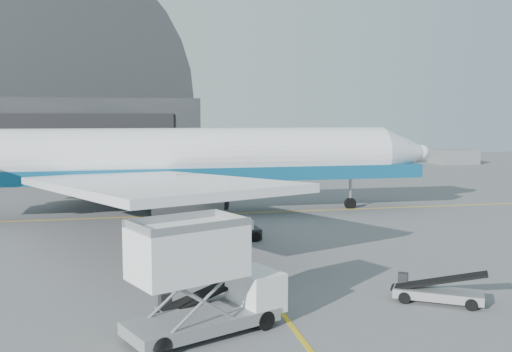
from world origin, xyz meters
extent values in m
plane|color=#565659|center=(0.00, 0.00, 0.00)|extent=(200.00, 200.00, 0.00)
cube|color=gold|center=(0.00, 20.00, 0.01)|extent=(80.00, 0.25, 0.02)
cube|color=gold|center=(0.00, -2.00, 0.01)|extent=(0.25, 40.00, 0.02)
cube|color=black|center=(-22.00, 65.00, 6.00)|extent=(50.00, 28.00, 12.00)
cube|color=black|center=(-22.00, 50.90, 5.00)|extent=(42.00, 0.40, 9.50)
cube|color=black|center=(38.00, 72.00, 0.00)|extent=(14.00, 8.00, 4.00)
cube|color=gray|center=(55.00, 68.00, 0.00)|extent=(8.00, 6.00, 2.80)
cylinder|color=white|center=(-1.58, 20.49, 5.64)|extent=(39.07, 5.21, 5.21)
cone|color=white|center=(20.34, 20.49, 5.64)|extent=(4.78, 5.21, 5.21)
sphere|color=white|center=(22.51, 20.49, 5.64)|extent=(1.52, 1.52, 1.52)
cube|color=black|center=(19.04, 20.49, 6.30)|extent=(2.82, 2.39, 0.76)
cube|color=navy|center=(-1.58, 20.49, 3.96)|extent=(45.59, 5.26, 1.30)
cube|color=white|center=(-5.92, 7.47, 4.56)|extent=(20.02, 26.61, 1.58)
cube|color=white|center=(-5.92, 33.52, 4.56)|extent=(20.02, 26.61, 1.58)
cylinder|color=gray|center=(-2.67, 11.81, 2.82)|extent=(5.64, 2.93, 2.93)
cylinder|color=gray|center=(-2.67, 29.18, 2.82)|extent=(5.64, 2.93, 2.93)
cylinder|color=#A5A5AA|center=(14.70, 20.49, 1.52)|extent=(0.30, 0.30, 3.04)
cylinder|color=black|center=(14.70, 20.49, 0.49)|extent=(1.19, 0.38, 1.19)
cylinder|color=black|center=(-3.75, 17.02, 0.60)|extent=(1.41, 0.49, 1.41)
cylinder|color=black|center=(-3.75, 23.97, 0.60)|extent=(1.41, 0.49, 1.41)
cube|color=gray|center=(-4.04, -9.99, 0.60)|extent=(7.06, 5.05, 0.55)
cube|color=silver|center=(-1.44, -8.84, 1.48)|extent=(2.62, 3.01, 1.75)
cube|color=black|center=(-0.69, -8.51, 1.75)|extent=(0.92, 1.94, 0.98)
cube|color=silver|center=(-4.64, -10.25, 3.72)|extent=(5.30, 4.35, 2.19)
cylinder|color=black|center=(-1.27, -10.02, 0.44)|extent=(0.93, 0.65, 0.87)
cylinder|color=black|center=(-2.20, -7.92, 0.44)|extent=(0.93, 0.65, 0.87)
cylinder|color=black|center=(-5.87, -12.05, 0.44)|extent=(0.93, 0.65, 0.87)
cylinder|color=black|center=(-6.80, -9.95, 0.44)|extent=(0.93, 0.65, 0.87)
cube|color=black|center=(0.73, 8.21, 0.48)|extent=(3.62, 2.17, 0.78)
cube|color=silver|center=(1.25, 8.24, 1.18)|extent=(1.34, 1.66, 0.78)
cylinder|color=black|center=(2.01, 7.43, 0.35)|extent=(0.81, 0.36, 0.78)
cylinder|color=black|center=(1.88, 9.17, 0.35)|extent=(0.81, 0.36, 0.78)
cylinder|color=black|center=(-0.42, 7.24, 0.35)|extent=(0.81, 0.36, 0.78)
cylinder|color=black|center=(-0.56, 8.98, 0.35)|extent=(0.81, 0.36, 0.78)
cube|color=gray|center=(-3.49, -8.06, 0.48)|extent=(4.98, 3.07, 0.48)
cube|color=black|center=(-3.49, -8.06, 1.23)|extent=(5.10, 2.67, 1.37)
cube|color=black|center=(-5.51, -8.14, 1.02)|extent=(0.65, 0.58, 0.64)
cylinder|color=black|center=(-1.62, -8.20, 0.32)|extent=(0.70, 0.47, 0.64)
cylinder|color=black|center=(-2.12, -6.78, 0.32)|extent=(0.70, 0.47, 0.64)
cylinder|color=black|center=(-4.86, -9.33, 0.32)|extent=(0.70, 0.47, 0.64)
cylinder|color=black|center=(-5.36, -7.91, 0.32)|extent=(0.70, 0.47, 0.64)
cube|color=gray|center=(8.07, -8.29, 0.44)|extent=(4.45, 3.53, 0.44)
cube|color=black|center=(8.07, -8.29, 1.13)|extent=(4.43, 3.27, 1.26)
cube|color=black|center=(6.85, -6.90, 0.93)|extent=(0.62, 0.59, 0.59)
cylinder|color=black|center=(9.04, -9.70, 0.29)|extent=(0.63, 0.52, 0.59)
cylinder|color=black|center=(9.77, -8.53, 0.29)|extent=(0.63, 0.52, 0.59)
cylinder|color=black|center=(6.37, -8.04, 0.29)|extent=(0.63, 0.52, 0.59)
cylinder|color=black|center=(7.09, -6.87, 0.29)|extent=(0.63, 0.52, 0.59)
cube|color=#F84D07|center=(-5.39, 3.06, 0.02)|extent=(0.41, 0.41, 0.03)
cone|color=#F84D07|center=(-5.39, 3.06, 0.30)|extent=(0.41, 0.41, 0.60)
camera|label=1|loc=(-6.73, -33.62, 9.35)|focal=40.00mm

